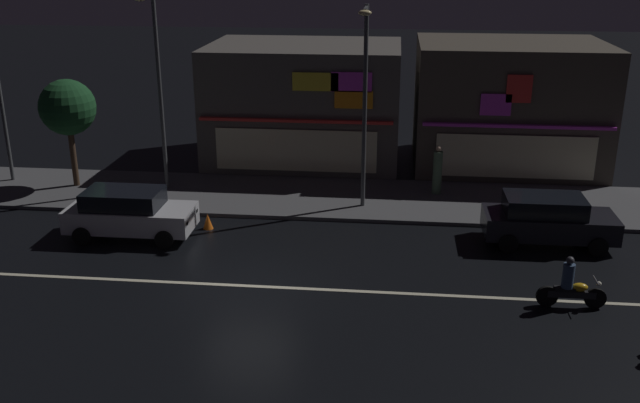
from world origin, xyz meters
name	(u,v)px	position (x,y,z in m)	size (l,w,h in m)	color
ground_plane	(249,286)	(0.00, 0.00, 0.00)	(140.00, 140.00, 0.00)	black
lane_divider_stripe	(249,286)	(0.00, 0.00, 0.01)	(28.83, 0.16, 0.01)	beige
sidewalk_far	(288,196)	(0.00, 7.84, 0.07)	(30.35, 4.77, 0.14)	#4C4C4F
storefront_left_block	(305,103)	(0.00, 13.41, 2.67)	(8.59, 6.54, 5.34)	#56514C
storefront_center_block	(507,105)	(9.10, 13.40, 2.77)	(8.07, 6.52, 5.55)	#4C443A
streetlamp_mid	(157,78)	(-5.07, 8.08, 4.66)	(0.44, 1.64, 7.73)	#47494C
streetlamp_east	(365,93)	(3.02, 6.71, 4.50)	(0.44, 1.64, 7.43)	#47494C
pedestrian_on_sidewalk	(437,172)	(5.88, 8.63, 1.05)	(0.36, 0.36, 1.95)	#4C664C
street_tree	(67,108)	(-8.87, 8.11, 3.38)	(2.24, 2.24, 4.39)	#473323
parked_car_near_kerb	(548,219)	(9.31, 4.21, 0.87)	(4.30, 1.98, 1.67)	black
parked_car_trailing	(129,213)	(-4.81, 3.36, 0.87)	(4.30, 1.98, 1.67)	silver
motorcycle_following	(570,286)	(9.08, -0.32, 0.63)	(1.90, 0.60, 1.52)	black
traffic_cone	(208,221)	(-2.34, 4.31, 0.28)	(0.36, 0.36, 0.55)	orange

